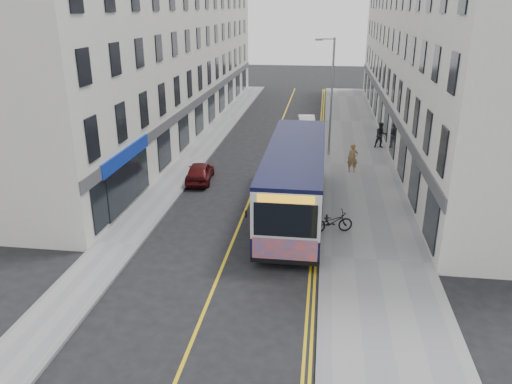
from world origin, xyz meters
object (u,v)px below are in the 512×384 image
(pedestrian_far, at_px, (381,135))
(car_white, at_px, (307,124))
(streetlamp, at_px, (330,94))
(city_bus, at_px, (295,178))
(bicycle, at_px, (332,222))
(pedestrian_near, at_px, (353,158))
(car_maroon, at_px, (200,172))

(pedestrian_far, height_order, car_white, pedestrian_far)
(streetlamp, bearing_deg, city_bus, -98.89)
(bicycle, distance_m, pedestrian_near, 9.24)
(car_white, height_order, car_maroon, car_white)
(bicycle, bearing_deg, streetlamp, -15.82)
(car_white, bearing_deg, bicycle, -90.13)
(pedestrian_near, height_order, car_maroon, pedestrian_near)
(car_maroon, bearing_deg, streetlamp, -145.12)
(streetlamp, distance_m, car_maroon, 10.60)
(streetlamp, distance_m, bicycle, 13.31)
(streetlamp, height_order, car_maroon, streetlamp)
(city_bus, distance_m, car_maroon, 7.34)
(pedestrian_far, distance_m, car_maroon, 14.40)
(streetlamp, relative_size, car_maroon, 2.24)
(bicycle, bearing_deg, car_maroon, 33.84)
(streetlamp, bearing_deg, car_white, 103.54)
(streetlamp, bearing_deg, pedestrian_near, -67.07)
(city_bus, bearing_deg, car_maroon, 145.16)
(city_bus, distance_m, bicycle, 3.21)
(car_white, bearing_deg, pedestrian_near, -79.05)
(city_bus, relative_size, car_maroon, 3.38)
(bicycle, relative_size, pedestrian_near, 1.08)
(pedestrian_near, bearing_deg, city_bus, -115.76)
(city_bus, bearing_deg, pedestrian_near, 65.20)
(pedestrian_near, bearing_deg, car_white, 105.79)
(streetlamp, height_order, pedestrian_far, streetlamp)
(streetlamp, xyz_separation_m, car_white, (-1.77, 7.35, -3.75))
(pedestrian_near, distance_m, pedestrian_far, 6.45)
(streetlamp, bearing_deg, pedestrian_far, 32.07)
(pedestrian_near, bearing_deg, bicycle, -99.09)
(pedestrian_near, xyz_separation_m, car_white, (-3.31, 10.98, -0.38))
(pedestrian_far, bearing_deg, car_maroon, -153.52)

